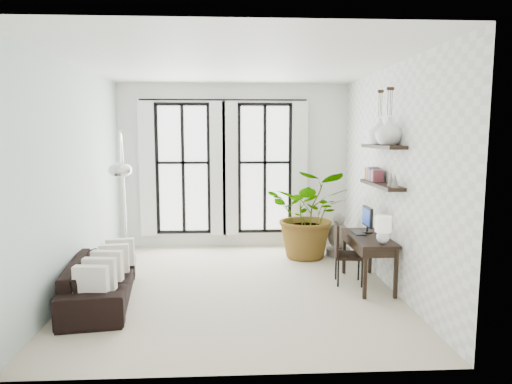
{
  "coord_description": "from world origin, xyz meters",
  "views": [
    {
      "loc": [
        -0.04,
        -6.49,
        2.22
      ],
      "look_at": [
        0.31,
        0.3,
        1.36
      ],
      "focal_mm": 32.0,
      "sensor_mm": 36.0,
      "label": 1
    }
  ],
  "objects": [
    {
      "name": "buddha",
      "position": [
        1.9,
        1.64,
        0.33
      ],
      "size": [
        0.44,
        0.44,
        0.79
      ],
      "color": "gray",
      "rests_on": "floor"
    },
    {
      "name": "floor",
      "position": [
        0.0,
        0.0,
        0.0
      ],
      "size": [
        5.0,
        5.0,
        0.0
      ],
      "primitive_type": "plane",
      "color": "beige",
      "rests_on": "ground"
    },
    {
      "name": "arc_lamp",
      "position": [
        -1.7,
        0.45,
        1.78
      ],
      "size": [
        0.72,
        2.22,
        2.29
      ],
      "color": "silver",
      "rests_on": "floor"
    },
    {
      "name": "vase_b",
      "position": [
        2.11,
        0.11,
        2.27
      ],
      "size": [
        0.37,
        0.37,
        0.38
      ],
      "primitive_type": "imported",
      "color": "white",
      "rests_on": "shelf_upper"
    },
    {
      "name": "desk_chair",
      "position": [
        1.61,
        0.06,
        0.52
      ],
      "size": [
        0.48,
        0.48,
        0.91
      ],
      "rotation": [
        0.0,
        0.0,
        -0.13
      ],
      "color": "black",
      "rests_on": "floor"
    },
    {
      "name": "plant",
      "position": [
        1.34,
        1.54,
        0.8
      ],
      "size": [
        1.7,
        1.56,
        1.61
      ],
      "primitive_type": "imported",
      "rotation": [
        0.0,
        0.0,
        -0.24
      ],
      "color": "#2D7228",
      "rests_on": "floor"
    },
    {
      "name": "wall_back",
      "position": [
        0.0,
        2.5,
        1.6
      ],
      "size": [
        4.5,
        0.0,
        4.5
      ],
      "primitive_type": "plane",
      "rotation": [
        1.57,
        0.0,
        0.0
      ],
      "color": "white",
      "rests_on": "floor"
    },
    {
      "name": "wall_right",
      "position": [
        2.25,
        0.0,
        1.6
      ],
      "size": [
        0.0,
        5.0,
        5.0
      ],
      "primitive_type": "plane",
      "rotation": [
        1.57,
        0.0,
        -1.57
      ],
      "color": "white",
      "rests_on": "floor"
    },
    {
      "name": "sofa",
      "position": [
        -1.8,
        -0.54,
        0.29
      ],
      "size": [
        1.03,
        2.05,
        0.57
      ],
      "primitive_type": "imported",
      "rotation": [
        0.0,
        0.0,
        1.71
      ],
      "color": "black",
      "rests_on": "floor"
    },
    {
      "name": "windows",
      "position": [
        -0.2,
        2.43,
        1.56
      ],
      "size": [
        3.26,
        0.13,
        2.65
      ],
      "color": "white",
      "rests_on": "wall_back"
    },
    {
      "name": "wall_left",
      "position": [
        -2.25,
        0.0,
        1.6
      ],
      "size": [
        0.0,
        5.0,
        5.0
      ],
      "primitive_type": "plane",
      "rotation": [
        1.57,
        0.0,
        1.57
      ],
      "color": "silver",
      "rests_on": "floor"
    },
    {
      "name": "wall_shelves",
      "position": [
        2.11,
        -0.01,
        1.73
      ],
      "size": [
        0.25,
        1.3,
        0.6
      ],
      "color": "black",
      "rests_on": "wall_right"
    },
    {
      "name": "vase_a",
      "position": [
        2.11,
        -0.29,
        2.27
      ],
      "size": [
        0.37,
        0.37,
        0.38
      ],
      "primitive_type": "imported",
      "color": "white",
      "rests_on": "shelf_upper"
    },
    {
      "name": "throw_pillows",
      "position": [
        -1.7,
        -0.54,
        0.5
      ],
      "size": [
        0.4,
        1.52,
        0.4
      ],
      "color": "silver",
      "rests_on": "sofa"
    },
    {
      "name": "desk",
      "position": [
        1.95,
        -0.1,
        0.7
      ],
      "size": [
        0.53,
        1.25,
        1.13
      ],
      "color": "black",
      "rests_on": "floor"
    },
    {
      "name": "ceiling",
      "position": [
        0.0,
        0.0,
        3.2
      ],
      "size": [
        5.0,
        5.0,
        0.0
      ],
      "primitive_type": "plane",
      "color": "white",
      "rests_on": "wall_back"
    }
  ]
}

